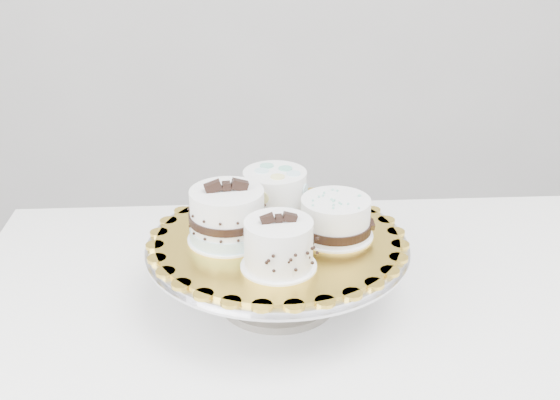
{
  "coord_description": "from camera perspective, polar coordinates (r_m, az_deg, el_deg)",
  "views": [
    {
      "loc": [
        -0.07,
        -0.64,
        1.36
      ],
      "look_at": [
        0.04,
        0.32,
        0.92
      ],
      "focal_mm": 45.0,
      "sensor_mm": 36.0,
      "label": 1
    }
  ],
  "objects": [
    {
      "name": "cake_ribbon",
      "position": [
        1.06,
        4.57,
        -1.52
      ],
      "size": [
        0.12,
        0.12,
        0.06
      ],
      "rotation": [
        0.0,
        0.0,
        0.02
      ],
      "color": "white",
      "rests_on": "cake_board"
    },
    {
      "name": "cake_stand",
      "position": [
        1.08,
        -0.19,
        -4.9
      ],
      "size": [
        0.4,
        0.4,
        0.11
      ],
      "color": "gray",
      "rests_on": "table"
    },
    {
      "name": "cake_banded",
      "position": [
        1.04,
        -4.3,
        -1.4
      ],
      "size": [
        0.12,
        0.12,
        0.1
      ],
      "rotation": [
        0.0,
        0.0,
        0.06
      ],
      "color": "white",
      "rests_on": "cake_board"
    },
    {
      "name": "cake_dots",
      "position": [
        1.12,
        -0.43,
        0.59
      ],
      "size": [
        0.12,
        0.12,
        0.08
      ],
      "rotation": [
        0.0,
        0.0,
        -0.12
      ],
      "color": "white",
      "rests_on": "cake_board"
    },
    {
      "name": "cake_board",
      "position": [
        1.06,
        -0.2,
        -3.18
      ],
      "size": [
        0.44,
        0.44,
        0.01
      ],
      "primitive_type": "cylinder",
      "rotation": [
        0.0,
        0.0,
        -0.22
      ],
      "color": "gold",
      "rests_on": "cake_stand"
    },
    {
      "name": "cake_swirl",
      "position": [
        0.97,
        -0.11,
        -3.73
      ],
      "size": [
        0.11,
        0.11,
        0.09
      ],
      "rotation": [
        0.0,
        0.0,
        0.05
      ],
      "color": "white",
      "rests_on": "cake_board"
    },
    {
      "name": "table",
      "position": [
        1.16,
        2.81,
        -11.98
      ],
      "size": [
        1.18,
        0.83,
        0.75
      ],
      "rotation": [
        0.0,
        0.0,
        -0.06
      ],
      "color": "white",
      "rests_on": "floor"
    }
  ]
}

